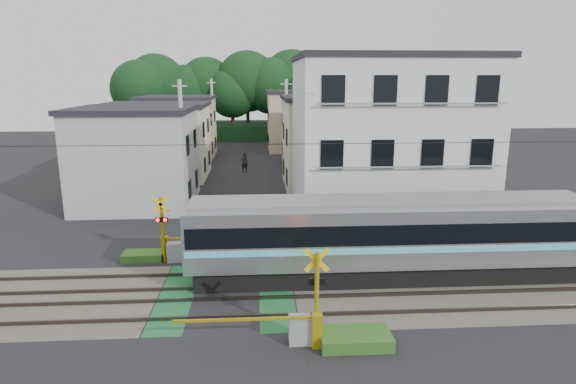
{
  "coord_description": "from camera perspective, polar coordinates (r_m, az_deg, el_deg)",
  "views": [
    {
      "loc": [
        1.27,
        -17.07,
        8.06
      ],
      "look_at": [
        2.67,
        5.0,
        2.81
      ],
      "focal_mm": 30.0,
      "sensor_mm": 36.0,
      "label": 1
    }
  ],
  "objects": [
    {
      "name": "pedestrian",
      "position": [
        42.36,
        -5.18,
        3.51
      ],
      "size": [
        0.69,
        0.53,
        1.71
      ],
      "primitive_type": "imported",
      "rotation": [
        0.0,
        0.0,
        2.94
      ],
      "color": "black",
      "rests_on": "ground"
    },
    {
      "name": "tree_hill",
      "position": [
        65.9,
        -4.66,
        11.63
      ],
      "size": [
        40.0,
        13.48,
        11.91
      ],
      "color": "black",
      "rests_on": "ground"
    },
    {
      "name": "weed_patches",
      "position": [
        18.72,
        -1.83,
        -11.53
      ],
      "size": [
        10.25,
        8.8,
        0.4
      ],
      "color": "#2D5E1E",
      "rests_on": "ground"
    },
    {
      "name": "track_bed",
      "position": [
        18.9,
        -7.28,
        -11.88
      ],
      "size": [
        120.0,
        120.0,
        0.14
      ],
      "color": "#47423A",
      "rests_on": "ground"
    },
    {
      "name": "crossing_signal_far",
      "position": [
        22.32,
        -13.44,
        -6.25
      ],
      "size": [
        4.74,
        0.65,
        3.09
      ],
      "color": "yellow",
      "rests_on": "ground"
    },
    {
      "name": "crossing_signal_near",
      "position": [
        15.35,
        1.81,
        -15.25
      ],
      "size": [
        4.74,
        0.65,
        3.09
      ],
      "color": "yellow",
      "rests_on": "ground"
    },
    {
      "name": "utility_poles",
      "position": [
        40.34,
        -6.96,
        7.6
      ],
      "size": [
        7.9,
        42.0,
        8.0
      ],
      "color": "#A5A5A0",
      "rests_on": "ground"
    },
    {
      "name": "houses_row",
      "position": [
        43.27,
        -4.98,
        6.92
      ],
      "size": [
        22.07,
        31.35,
        6.8
      ],
      "color": "#A2A4A7",
      "rests_on": "ground"
    },
    {
      "name": "apartment_block",
      "position": [
        27.73,
        11.58,
        6.04
      ],
      "size": [
        10.2,
        8.36,
        9.3
      ],
      "color": "silver",
      "rests_on": "ground"
    },
    {
      "name": "catenary",
      "position": [
        18.27,
        11.5,
        -0.74
      ],
      "size": [
        60.0,
        5.04,
        7.0
      ],
      "color": "#2D2D33",
      "rests_on": "ground"
    },
    {
      "name": "ground",
      "position": [
        18.92,
        -7.28,
        -11.98
      ],
      "size": [
        120.0,
        120.0,
        0.0
      ],
      "primitive_type": "plane",
      "color": "black"
    }
  ]
}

